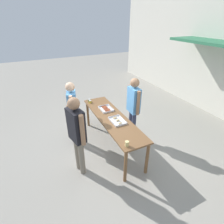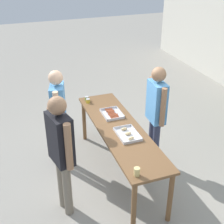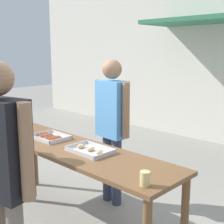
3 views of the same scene
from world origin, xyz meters
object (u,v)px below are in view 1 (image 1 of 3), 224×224
at_px(person_server_behind_table, 133,104).
at_px(person_customer_with_cup, 77,131).
at_px(beer_cup, 127,144).
at_px(person_customer_holding_hotdog, 73,108).
at_px(condiment_jar_mustard, 89,100).
at_px(food_tray_sausages, 106,109).
at_px(condiment_jar_ketchup, 90,102).
at_px(food_tray_buns, 117,121).

distance_m(person_server_behind_table, person_customer_with_cup, 1.75).
xyz_separation_m(beer_cup, person_customer_holding_hotdog, (-1.68, -0.62, 0.11)).
xyz_separation_m(condiment_jar_mustard, person_customer_holding_hotdog, (0.55, -0.62, 0.13)).
bearing_deg(person_customer_holding_hotdog, condiment_jar_mustard, -32.99).
distance_m(food_tray_sausages, beer_cup, 1.58).
bearing_deg(condiment_jar_ketchup, condiment_jar_mustard, 175.53).
xyz_separation_m(food_tray_buns, person_customer_with_cup, (0.27, -1.05, 0.20)).
distance_m(condiment_jar_ketchup, person_customer_holding_hotdog, 0.77).
bearing_deg(person_server_behind_table, condiment_jar_mustard, -137.56).
height_order(food_tray_sausages, condiment_jar_ketchup, condiment_jar_ketchup).
relative_size(food_tray_sausages, person_server_behind_table, 0.23).
relative_size(person_server_behind_table, person_customer_holding_hotdog, 1.02).
distance_m(condiment_jar_mustard, person_server_behind_table, 1.37).
distance_m(food_tray_sausages, food_tray_buns, 0.67).
xyz_separation_m(food_tray_buns, person_server_behind_table, (-0.29, 0.61, 0.18)).
bearing_deg(person_customer_with_cup, food_tray_buns, -88.16).
relative_size(condiment_jar_mustard, condiment_jar_ketchup, 1.00).
bearing_deg(condiment_jar_mustard, condiment_jar_ketchup, -4.47).
relative_size(condiment_jar_mustard, person_server_behind_table, 0.04).
height_order(food_tray_sausages, person_customer_with_cup, person_customer_with_cup).
distance_m(beer_cup, person_customer_with_cup, 1.02).
bearing_deg(person_customer_holding_hotdog, food_tray_sausages, -82.44).
xyz_separation_m(food_tray_sausages, condiment_jar_mustard, (-0.67, -0.25, 0.02)).
distance_m(food_tray_buns, person_server_behind_table, 0.70).
distance_m(food_tray_buns, person_customer_holding_hotdog, 1.18).
relative_size(beer_cup, person_customer_holding_hotdog, 0.07).
bearing_deg(food_tray_buns, condiment_jar_mustard, -169.57).
xyz_separation_m(condiment_jar_ketchup, person_customer_with_cup, (1.51, -0.79, 0.18)).
xyz_separation_m(food_tray_sausages, beer_cup, (1.56, -0.24, 0.04)).
relative_size(food_tray_buns, person_server_behind_table, 0.25).
bearing_deg(beer_cup, person_customer_with_cup, -127.57).
xyz_separation_m(food_tray_sausages, person_customer_with_cup, (0.94, -1.04, 0.20)).
distance_m(food_tray_buns, condiment_jar_ketchup, 1.27).
xyz_separation_m(beer_cup, person_customer_with_cup, (-0.62, -0.80, 0.16)).
bearing_deg(person_customer_with_cup, beer_cup, -140.18).
bearing_deg(person_customer_holding_hotdog, condiment_jar_ketchup, -38.30).
bearing_deg(condiment_jar_ketchup, person_server_behind_table, 42.50).
bearing_deg(condiment_jar_mustard, beer_cup, 0.05).
height_order(condiment_jar_ketchup, person_customer_holding_hotdog, person_customer_holding_hotdog).
bearing_deg(person_server_behind_table, food_tray_sausages, -118.71).
relative_size(condiment_jar_mustard, person_customer_holding_hotdog, 0.04).
bearing_deg(food_tray_sausages, person_customer_with_cup, -47.91).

